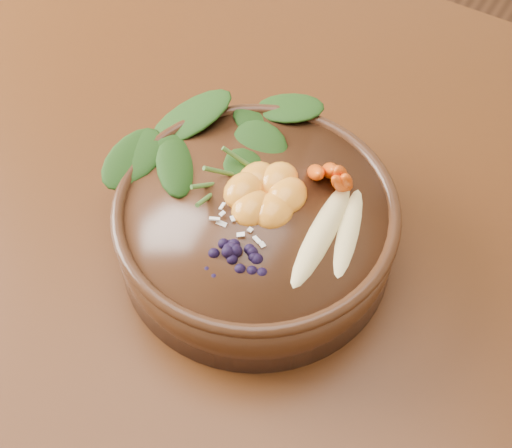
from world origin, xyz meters
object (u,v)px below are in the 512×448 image
at_px(banana_halves, 336,224).
at_px(blueberry_pile, 232,241).
at_px(dining_table, 106,155).
at_px(kale_heap, 241,138).
at_px(carrot_cluster, 336,144).
at_px(stoneware_bowl, 256,230).
at_px(mandarin_cluster, 265,185).

height_order(banana_halves, blueberry_pile, blueberry_pile).
bearing_deg(dining_table, kale_heap, -6.60).
bearing_deg(carrot_cluster, kale_heap, -169.49).
bearing_deg(stoneware_bowl, mandarin_cluster, 89.66).
bearing_deg(banana_halves, mandarin_cluster, 170.25).
relative_size(dining_table, carrot_cluster, 19.56).
bearing_deg(dining_table, banana_halves, -10.61).
bearing_deg(mandarin_cluster, blueberry_pile, -83.27).
xyz_separation_m(dining_table, mandarin_cluster, (0.30, -0.07, 0.19)).
bearing_deg(stoneware_bowl, banana_halves, 8.74).
distance_m(banana_halves, blueberry_pile, 0.11).
height_order(dining_table, blueberry_pile, blueberry_pile).
height_order(stoneware_bowl, banana_halves, banana_halves).
xyz_separation_m(stoneware_bowl, banana_halves, (0.08, 0.01, 0.05)).
relative_size(kale_heap, mandarin_cluster, 2.07).
height_order(banana_halves, mandarin_cluster, mandarin_cluster).
bearing_deg(mandarin_cluster, kale_heap, 144.21).
xyz_separation_m(carrot_cluster, banana_halves, (0.04, -0.07, -0.03)).
bearing_deg(stoneware_bowl, kale_heap, 132.87).
height_order(stoneware_bowl, kale_heap, kale_heap).
distance_m(stoneware_bowl, blueberry_pile, 0.09).
relative_size(dining_table, mandarin_cluster, 17.01).
distance_m(dining_table, blueberry_pile, 0.39).
relative_size(dining_table, kale_heap, 8.24).
relative_size(banana_halves, blueberry_pile, 1.24).
xyz_separation_m(banana_halves, mandarin_cluster, (-0.08, 0.01, 0.00)).
bearing_deg(carrot_cluster, stoneware_bowl, -123.69).
height_order(kale_heap, carrot_cluster, carrot_cluster).
height_order(kale_heap, blueberry_pile, kale_heap).
distance_m(carrot_cluster, banana_halves, 0.09).
bearing_deg(dining_table, stoneware_bowl, -15.85).
height_order(carrot_cluster, banana_halves, carrot_cluster).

